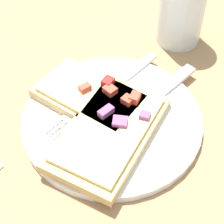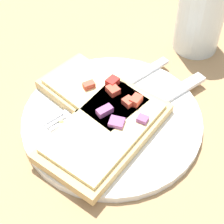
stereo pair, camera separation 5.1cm
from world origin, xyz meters
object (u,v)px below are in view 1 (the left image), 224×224
Objects in this scene: pizza_slice_corner at (91,96)px; pizza_slice_main at (109,131)px; knife at (155,97)px; drinking_glass at (182,6)px; plate at (112,120)px; fork at (101,97)px.

pizza_slice_main is at bearing -32.57° from pizza_slice_corner.
knife is 1.58× the size of drinking_glass.
drinking_glass is (0.04, -0.16, 0.05)m from knife.
pizza_slice_main is 1.46× the size of drinking_glass.
plate is at bearing -158.52° from pizza_slice_main.
pizza_slice_main reaches higher than knife.
fork is 0.08m from knife.
knife is 1.08× the size of pizza_slice_main.
plate is 1.22× the size of knife.
fork is 0.02m from pizza_slice_corner.
fork is at bearing 83.84° from drinking_glass.
fork is 1.71× the size of drinking_glass.
pizza_slice_corner is (0.04, -0.01, 0.02)m from plate.
drinking_glass reaches higher than knife.
plate is at bearing 64.81° from fork.
knife is at bearing -116.50° from plate.
fork is 0.21m from drinking_glass.
pizza_slice_corner is 0.22m from drinking_glass.
pizza_slice_corner is at bearing -129.70° from pizza_slice_main.
plate is 1.13× the size of fork.
pizza_slice_main is (-0.05, 0.05, 0.01)m from fork.
plate is 0.04m from pizza_slice_corner.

